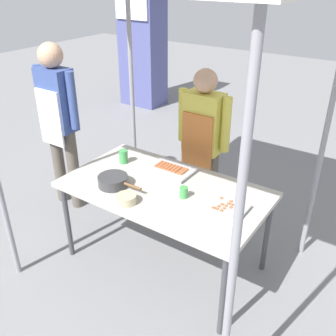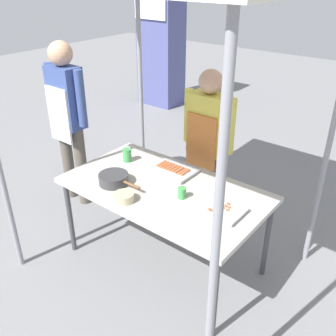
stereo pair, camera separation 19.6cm
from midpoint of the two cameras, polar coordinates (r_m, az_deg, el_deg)
The scene contains 11 objects.
ground_plane at distance 3.44m, azimuth -2.15°, elevation -13.69°, with size 18.00×18.00×0.00m, color slate.
stall_table at distance 3.02m, azimuth -2.39°, elevation -3.79°, with size 1.60×0.90×0.75m.
tray_grilled_sausages at distance 3.21m, azimuth -1.29°, elevation -0.27°, with size 0.38×0.28×0.05m.
tray_meat_skewers at distance 2.75m, azimuth 6.31°, elevation -5.87°, with size 0.33×0.24×0.04m.
cooking_wok at distance 3.04m, azimuth -10.01°, elevation -1.89°, with size 0.40×0.24×0.08m.
condiment_bowl at distance 2.82m, azimuth -8.23°, elevation -4.64°, with size 0.15×0.15×0.07m, color #BFB28C.
drink_cup_near_edge at distance 3.37m, azimuth -8.32°, elevation 1.68°, with size 0.08×0.08×0.12m, color #3F994C.
drink_cup_by_wok at distance 2.85m, azimuth 0.41°, elevation -3.68°, with size 0.06×0.06×0.09m, color #3F994C.
vendor_woman at distance 3.48m, azimuth 3.60°, elevation 4.47°, with size 0.52×0.22×1.53m.
customer_nearby at distance 3.91m, azimuth -17.45°, elevation 7.59°, with size 0.52×0.24×1.69m.
neighbor_stall_left at distance 7.01m, azimuth -4.66°, elevation 17.84°, with size 0.72×0.54×2.09m.
Camera 1 is at (1.46, -2.11, 2.30)m, focal length 40.81 mm.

